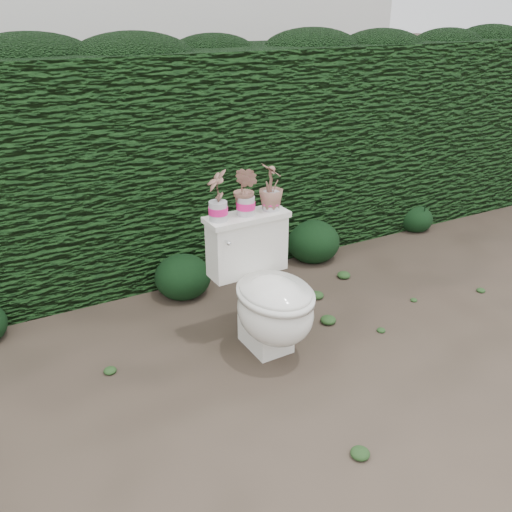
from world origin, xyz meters
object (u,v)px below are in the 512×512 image
potted_plant_right (271,188)px  toilet (268,295)px  potted_plant_left (218,197)px  potted_plant_center (246,192)px

potted_plant_right → toilet: bearing=152.4°
potted_plant_left → potted_plant_center: 0.18m
toilet → potted_plant_center: (-0.01, 0.24, 0.56)m
potted_plant_center → potted_plant_right: (0.17, 0.00, -0.00)m
toilet → potted_plant_right: size_ratio=2.93×
potted_plant_left → potted_plant_center: (0.18, 0.00, -0.00)m
potted_plant_center → potted_plant_right: 0.17m
potted_plant_center → potted_plant_right: size_ratio=1.04×
potted_plant_right → potted_plant_center: bearing=96.6°
potted_plant_left → potted_plant_center: bearing=101.2°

